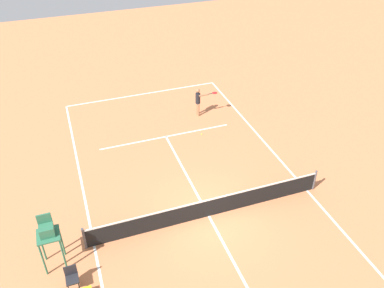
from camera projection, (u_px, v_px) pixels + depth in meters
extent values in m
plane|color=#D37A4C|center=(209.00, 216.00, 17.14)|extent=(60.00, 60.00, 0.00)
cube|color=white|center=(143.00, 94.00, 26.11)|extent=(9.70, 0.10, 0.01)
cube|color=white|center=(307.00, 190.00, 18.47)|extent=(0.10, 23.30, 0.01)
cube|color=white|center=(94.00, 246.00, 15.81)|extent=(0.10, 23.30, 0.01)
cube|color=white|center=(166.00, 137.00, 22.07)|extent=(7.28, 0.10, 0.01)
cube|color=white|center=(209.00, 216.00, 17.14)|extent=(0.10, 12.81, 0.01)
cylinder|color=#4C4C51|center=(314.00, 180.00, 18.24)|extent=(0.10, 0.10, 1.07)
cylinder|color=#4C4C51|center=(84.00, 238.00, 15.42)|extent=(0.10, 0.10, 1.07)
cube|color=black|center=(209.00, 208.00, 16.88)|extent=(10.30, 0.03, 0.91)
cube|color=white|center=(209.00, 200.00, 16.60)|extent=(10.30, 0.04, 0.06)
cylinder|color=#9E704C|center=(197.00, 108.00, 23.80)|extent=(0.12, 0.12, 0.81)
cylinder|color=#9E704C|center=(198.00, 110.00, 23.65)|extent=(0.12, 0.12, 0.81)
cylinder|color=black|center=(198.00, 98.00, 23.31)|extent=(0.28, 0.28, 0.63)
sphere|color=#9E704C|center=(198.00, 91.00, 23.02)|extent=(0.23, 0.23, 0.23)
cylinder|color=#9E704C|center=(197.00, 96.00, 23.43)|extent=(0.09, 0.09, 0.56)
cylinder|color=#9E704C|center=(204.00, 95.00, 23.12)|extent=(0.57, 0.12, 0.09)
cylinder|color=black|center=(210.00, 94.00, 23.24)|extent=(0.26, 0.05, 0.04)
ellipsoid|color=red|center=(215.00, 93.00, 23.33)|extent=(0.33, 0.29, 0.04)
sphere|color=#CCE033|center=(202.00, 134.00, 22.22)|extent=(0.07, 0.07, 0.07)
cylinder|color=#2D6B4C|center=(63.00, 255.00, 14.48)|extent=(0.07, 0.07, 1.55)
cylinder|color=#2D6B4C|center=(43.00, 260.00, 14.29)|extent=(0.07, 0.07, 1.55)
cylinder|color=#2D6B4C|center=(62.00, 241.00, 15.02)|extent=(0.07, 0.07, 1.55)
cylinder|color=#2D6B4C|center=(42.00, 246.00, 14.83)|extent=(0.07, 0.07, 1.55)
cube|color=#2D6B4C|center=(48.00, 235.00, 14.19)|extent=(0.80, 0.80, 0.06)
cube|color=#2D6B4C|center=(47.00, 230.00, 14.06)|extent=(0.50, 0.44, 0.40)
cube|color=#2D6B4C|center=(44.00, 219.00, 14.01)|extent=(0.50, 0.06, 0.50)
cylinder|color=#262626|center=(79.00, 287.00, 14.03)|extent=(0.04, 0.04, 0.45)
cylinder|color=#262626|center=(78.00, 279.00, 14.30)|extent=(0.04, 0.04, 0.45)
cylinder|color=#262626|center=(68.00, 281.00, 14.20)|extent=(0.04, 0.04, 0.45)
cube|color=#232328|center=(72.00, 280.00, 13.97)|extent=(0.44, 0.44, 0.06)
cube|color=#232328|center=(70.00, 270.00, 13.99)|extent=(0.44, 0.04, 0.44)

